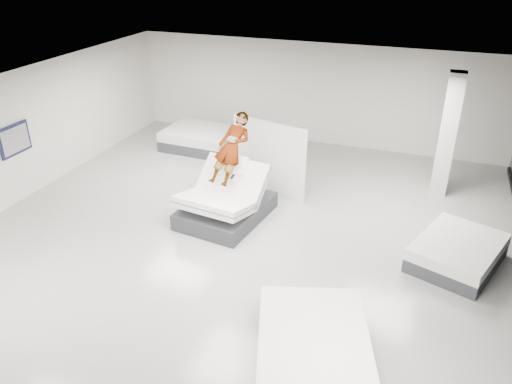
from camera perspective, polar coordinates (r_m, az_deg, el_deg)
room at (r=9.95m, az=-3.03°, el=0.78°), size 14.00×14.04×3.20m
hero_bed at (r=11.79m, az=-3.51°, el=-1.18°), size 1.94×2.41×1.43m
person at (r=11.63m, az=-2.80°, el=3.65°), size 0.87×1.75×1.44m
remote at (r=11.35m, az=-2.71°, el=1.77°), size 0.07×0.15×0.08m
divider_panel at (r=12.81m, az=1.46°, el=3.90°), size 2.09×0.62×1.94m
flat_bed_right_far at (r=11.04m, az=22.01°, el=-6.43°), size 2.04×2.33×0.54m
flat_bed_right_near at (r=8.16m, az=6.51°, el=-17.30°), size 2.28×2.65×0.62m
flat_bed_left_far at (r=16.04m, az=-6.21°, el=6.06°), size 2.31×1.78×0.62m
column at (r=13.42m, az=21.04°, el=6.05°), size 0.40×0.40×3.20m
wall_poster at (r=13.61m, az=-25.87°, el=5.40°), size 0.06×0.95×0.75m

